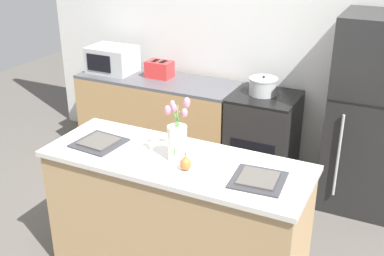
% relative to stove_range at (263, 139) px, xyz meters
% --- Properties ---
extents(back_wall, '(5.20, 0.08, 2.70)m').
position_rel_stove_range_xyz_m(back_wall, '(-0.10, 0.40, 0.91)').
color(back_wall, silver).
rests_on(back_wall, ground_plane).
extents(kitchen_island, '(1.80, 0.66, 0.95)m').
position_rel_stove_range_xyz_m(kitchen_island, '(-0.10, -1.60, 0.03)').
color(kitchen_island, tan).
rests_on(kitchen_island, ground_plane).
extents(back_counter, '(1.68, 0.60, 0.89)m').
position_rel_stove_range_xyz_m(back_counter, '(-1.16, 0.00, 0.00)').
color(back_counter, tan).
rests_on(back_counter, ground_plane).
extents(stove_range, '(0.60, 0.61, 0.89)m').
position_rel_stove_range_xyz_m(stove_range, '(0.00, 0.00, 0.00)').
color(stove_range, black).
rests_on(stove_range, ground_plane).
extents(refrigerator, '(0.68, 0.67, 1.71)m').
position_rel_stove_range_xyz_m(refrigerator, '(0.95, 0.00, 0.41)').
color(refrigerator, black).
rests_on(refrigerator, ground_plane).
extents(flower_vase, '(0.15, 0.20, 0.42)m').
position_rel_stove_range_xyz_m(flower_vase, '(-0.08, -1.60, 0.65)').
color(flower_vase, silver).
rests_on(flower_vase, kitchen_island).
extents(pear_figurine, '(0.07, 0.07, 0.12)m').
position_rel_stove_range_xyz_m(pear_figurine, '(0.03, -1.71, 0.56)').
color(pear_figurine, '#C66B33').
rests_on(pear_figurine, kitchen_island).
extents(plate_setting_left, '(0.34, 0.34, 0.02)m').
position_rel_stove_range_xyz_m(plate_setting_left, '(-0.69, -1.64, 0.52)').
color(plate_setting_left, '#333338').
rests_on(plate_setting_left, kitchen_island).
extents(plate_setting_right, '(0.34, 0.34, 0.02)m').
position_rel_stove_range_xyz_m(plate_setting_right, '(0.49, -1.64, 0.52)').
color(plate_setting_right, '#333338').
rests_on(plate_setting_right, kitchen_island).
extents(toaster, '(0.28, 0.18, 0.17)m').
position_rel_stove_range_xyz_m(toaster, '(-1.16, 0.05, 0.53)').
color(toaster, red).
rests_on(toaster, back_counter).
extents(cooking_pot, '(0.27, 0.27, 0.18)m').
position_rel_stove_range_xyz_m(cooking_pot, '(-0.03, 0.02, 0.52)').
color(cooking_pot, '#B2B5B7').
rests_on(cooking_pot, stove_range).
extents(microwave, '(0.48, 0.37, 0.27)m').
position_rel_stove_range_xyz_m(microwave, '(-1.70, -0.00, 0.58)').
color(microwave, '#B7BABC').
rests_on(microwave, back_counter).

